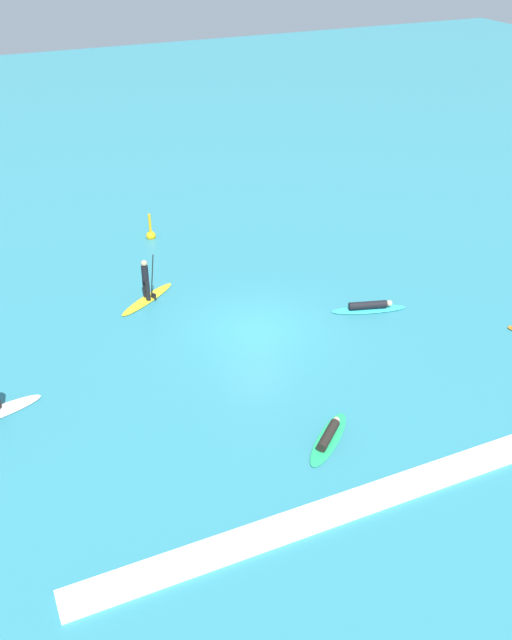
# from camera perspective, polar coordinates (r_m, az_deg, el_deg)

# --- Properties ---
(ground_plane) EXTENTS (120.00, 120.00, 0.00)m
(ground_plane) POSITION_cam_1_polar(r_m,az_deg,el_deg) (27.24, 0.00, -0.90)
(ground_plane) COLOR teal
(ground_plane) RESTS_ON ground
(surfer_on_teal_board) EXTENTS (3.15, 1.49, 0.40)m
(surfer_on_teal_board) POSITION_cam_1_polar(r_m,az_deg,el_deg) (28.89, 9.18, 1.05)
(surfer_on_teal_board) COLOR #33C6CC
(surfer_on_teal_board) RESTS_ON ground_plane
(surfer_on_green_board) EXTENTS (2.50, 2.32, 0.39)m
(surfer_on_green_board) POSITION_cam_1_polar(r_m,az_deg,el_deg) (22.17, 5.93, -9.41)
(surfer_on_green_board) COLOR #23B266
(surfer_on_green_board) RESTS_ON ground_plane
(surfer_on_yellow_board) EXTENTS (2.94, 2.31, 2.15)m
(surfer_on_yellow_board) POSITION_cam_1_polar(r_m,az_deg,el_deg) (29.43, -8.88, 2.41)
(surfer_on_yellow_board) COLOR yellow
(surfer_on_yellow_board) RESTS_ON ground_plane
(marker_buoy) EXTENTS (0.47, 0.47, 1.38)m
(marker_buoy) POSITION_cam_1_polar(r_m,az_deg,el_deg) (35.07, -8.55, 6.91)
(marker_buoy) COLOR yellow
(marker_buoy) RESTS_ON ground_plane
(wave_crest) EXTENTS (18.68, 0.90, 0.18)m
(wave_crest) POSITION_cam_1_polar(r_m,az_deg,el_deg) (20.78, 10.90, -13.50)
(wave_crest) COLOR white
(wave_crest) RESTS_ON ground_plane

